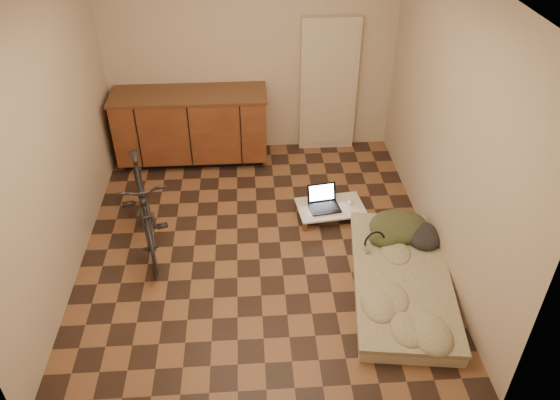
{
  "coord_description": "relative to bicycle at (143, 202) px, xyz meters",
  "views": [
    {
      "loc": [
        -0.06,
        -4.3,
        3.62
      ],
      "look_at": [
        0.22,
        -0.02,
        0.55
      ],
      "focal_mm": 35.0,
      "sensor_mm": 36.0,
      "label": 1
    }
  ],
  "objects": [
    {
      "name": "lap_desk",
      "position": [
        1.92,
        0.32,
        -0.4
      ],
      "size": [
        0.77,
        0.54,
        0.12
      ],
      "rotation": [
        0.0,
        0.0,
        0.12
      ],
      "color": "brown",
      "rests_on": "ground"
    },
    {
      "name": "laptop",
      "position": [
        1.84,
        0.34,
        -0.34
      ],
      "size": [
        0.36,
        0.33,
        0.22
      ],
      "rotation": [
        0.0,
        0.0,
        0.15
      ],
      "color": "black",
      "rests_on": "lap_desk"
    },
    {
      "name": "appliance_panel",
      "position": [
        2.07,
        1.84,
        0.35
      ],
      "size": [
        0.7,
        0.1,
        1.7
      ],
      "primitive_type": "cube",
      "color": "beige",
      "rests_on": "ground"
    },
    {
      "name": "cabinets",
      "position": [
        0.37,
        1.6,
        -0.04
      ],
      "size": [
        1.84,
        0.62,
        0.91
      ],
      "color": "black",
      "rests_on": "ground"
    },
    {
      "name": "room_shell",
      "position": [
        1.12,
        -0.1,
        0.8
      ],
      "size": [
        3.5,
        4.0,
        2.6
      ],
      "color": "brown",
      "rests_on": "ground"
    },
    {
      "name": "mouse",
      "position": [
        2.14,
        0.36,
        -0.37
      ],
      "size": [
        0.08,
        0.11,
        0.03
      ],
      "primitive_type": "ellipsoid",
      "rotation": [
        0.0,
        0.0,
        -0.16
      ],
      "color": "silver",
      "rests_on": "lap_desk"
    },
    {
      "name": "clothing_pile",
      "position": [
        2.59,
        -0.23,
        -0.22
      ],
      "size": [
        0.7,
        0.61,
        0.25
      ],
      "primitive_type": null,
      "rotation": [
        0.0,
        0.0,
        -0.14
      ],
      "color": "#363C23",
      "rests_on": "futon"
    },
    {
      "name": "headphones",
      "position": [
        2.23,
        -0.43,
        -0.26
      ],
      "size": [
        0.31,
        0.29,
        0.17
      ],
      "primitive_type": null,
      "rotation": [
        0.0,
        0.0,
        0.3
      ],
      "color": "black",
      "rests_on": "futon"
    },
    {
      "name": "futon",
      "position": [
        2.42,
        -0.81,
        -0.42
      ],
      "size": [
        1.11,
        1.92,
        0.16
      ],
      "rotation": [
        0.0,
        0.0,
        -0.14
      ],
      "color": "beige",
      "rests_on": "ground"
    },
    {
      "name": "bicycle",
      "position": [
        0.0,
        0.0,
        0.0
      ],
      "size": [
        0.82,
        1.62,
        1.01
      ],
      "primitive_type": "imported",
      "rotation": [
        0.0,
        0.0,
        0.25
      ],
      "color": "black",
      "rests_on": "ground"
    }
  ]
}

